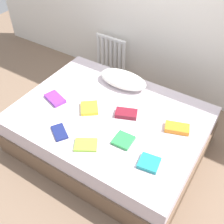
{
  "coord_description": "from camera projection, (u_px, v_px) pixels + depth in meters",
  "views": [
    {
      "loc": [
        1.14,
        -1.75,
        2.47
      ],
      "look_at": [
        0.0,
        0.05,
        0.48
      ],
      "focal_mm": 43.51,
      "sensor_mm": 36.0,
      "label": 1
    }
  ],
  "objects": [
    {
      "name": "bed",
      "position": [
        110.0,
        130.0,
        3.04
      ],
      "size": [
        2.0,
        1.5,
        0.5
      ],
      "color": "brown",
      "rests_on": "ground"
    },
    {
      "name": "pillow",
      "position": [
        123.0,
        79.0,
        3.19
      ],
      "size": [
        0.59,
        0.31,
        0.14
      ],
      "primitive_type": "ellipsoid",
      "color": "white",
      "rests_on": "bed"
    },
    {
      "name": "textbook_yellow",
      "position": [
        89.0,
        108.0,
        2.9
      ],
      "size": [
        0.27,
        0.27,
        0.04
      ],
      "primitive_type": "cube",
      "rotation": [
        0.0,
        0.0,
        -0.9
      ],
      "color": "yellow",
      "rests_on": "bed"
    },
    {
      "name": "textbook_purple",
      "position": [
        55.0,
        99.0,
        3.02
      ],
      "size": [
        0.28,
        0.21,
        0.04
      ],
      "primitive_type": "cube",
      "rotation": [
        0.0,
        0.0,
        -0.31
      ],
      "color": "purple",
      "rests_on": "bed"
    },
    {
      "name": "textbook_green",
      "position": [
        123.0,
        140.0,
        2.57
      ],
      "size": [
        0.18,
        0.19,
        0.03
      ],
      "primitive_type": "cube",
      "rotation": [
        0.0,
        0.0,
        0.04
      ],
      "color": "green",
      "rests_on": "bed"
    },
    {
      "name": "textbook_teal",
      "position": [
        149.0,
        163.0,
        2.38
      ],
      "size": [
        0.2,
        0.19,
        0.04
      ],
      "primitive_type": "cube",
      "rotation": [
        0.0,
        0.0,
        0.15
      ],
      "color": "teal",
      "rests_on": "bed"
    },
    {
      "name": "textbook_maroon",
      "position": [
        126.0,
        113.0,
        2.83
      ],
      "size": [
        0.26,
        0.21,
        0.05
      ],
      "primitive_type": "cube",
      "rotation": [
        0.0,
        0.0,
        0.38
      ],
      "color": "maroon",
      "rests_on": "bed"
    },
    {
      "name": "textbook_orange",
      "position": [
        177.0,
        128.0,
        2.68
      ],
      "size": [
        0.27,
        0.2,
        0.05
      ],
      "primitive_type": "cube",
      "rotation": [
        0.0,
        0.0,
        0.33
      ],
      "color": "orange",
      "rests_on": "bed"
    },
    {
      "name": "radiator",
      "position": [
        111.0,
        54.0,
        4.0
      ],
      "size": [
        0.49,
        0.04,
        0.54
      ],
      "color": "white",
      "rests_on": "ground"
    },
    {
      "name": "textbook_lime",
      "position": [
        86.0,
        145.0,
        2.54
      ],
      "size": [
        0.26,
        0.24,
        0.02
      ],
      "primitive_type": "cube",
      "rotation": [
        0.0,
        0.0,
        0.54
      ],
      "color": "#8CC638",
      "rests_on": "bed"
    },
    {
      "name": "textbook_navy",
      "position": [
        59.0,
        132.0,
        2.66
      ],
      "size": [
        0.25,
        0.22,
        0.02
      ],
      "primitive_type": "cube",
      "rotation": [
        0.0,
        0.0,
        -0.58
      ],
      "color": "navy",
      "rests_on": "bed"
    },
    {
      "name": "ground_plane",
      "position": [
        110.0,
        144.0,
        3.21
      ],
      "size": [
        8.0,
        8.0,
        0.0
      ],
      "primitive_type": "plane",
      "color": "#7F6651"
    }
  ]
}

